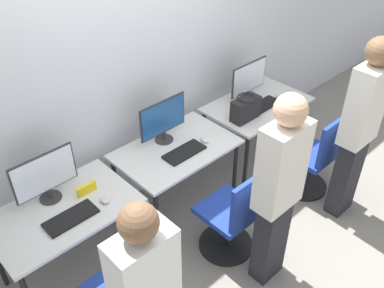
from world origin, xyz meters
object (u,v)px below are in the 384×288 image
object	(u,v)px
keyboard_center	(184,152)
mouse_center	(204,140)
person_right	(360,125)
handbag	(246,108)
office_chair_center	(232,219)
mouse_right	(279,96)
monitor_center	(163,120)
office_chair_right	(313,160)
mouse_left	(104,200)
monitor_right	(249,79)
keyboard_right	(263,105)
person_center	(278,189)
keyboard_left	(71,218)
monitor_left	(45,176)

from	to	relation	value
keyboard_center	mouse_center	world-z (taller)	mouse_center
person_right	handbag	xyz separation A→B (m)	(-0.33, 0.98, -0.13)
office_chair_center	mouse_right	world-z (taller)	office_chair_center
monitor_center	keyboard_center	xyz separation A→B (m)	(0.00, -0.27, -0.21)
office_chair_center	office_chair_right	size ratio (longest dim) A/B	1.00
mouse_left	monitor_right	distance (m)	2.00
monitor_right	person_right	bearing A→B (deg)	-89.72
mouse_left	office_chair_right	distance (m)	2.11
mouse_center	handbag	distance (m)	0.56
office_chair_center	keyboard_center	bearing A→B (deg)	88.87
monitor_center	office_chair_right	distance (m)	1.56
keyboard_center	keyboard_right	size ratio (longest dim) A/B	1.00
handbag	office_chair_center	bearing A→B (deg)	-143.33
office_chair_center	person_center	distance (m)	0.67
keyboard_left	keyboard_center	distance (m)	1.12
keyboard_left	monitor_right	distance (m)	2.27
keyboard_center	mouse_right	bearing A→B (deg)	1.14
office_chair_right	monitor_left	bearing A→B (deg)	158.57
keyboard_center	keyboard_right	world-z (taller)	same
office_chair_right	monitor_center	bearing A→B (deg)	142.52
keyboard_center	office_chair_right	world-z (taller)	office_chair_right
monitor_center	office_chair_center	bearing A→B (deg)	-90.78
monitor_center	monitor_right	bearing A→B (deg)	-1.25
monitor_left	person_right	size ratio (longest dim) A/B	0.28
monitor_left	office_chair_right	world-z (taller)	monitor_left
mouse_left	office_chair_right	world-z (taller)	office_chair_right
handbag	office_chair_right	bearing A→B (deg)	-60.51
keyboard_left	handbag	distance (m)	1.93
mouse_left	office_chair_right	size ratio (longest dim) A/B	0.10
monitor_left	handbag	world-z (taller)	monitor_left
mouse_left	mouse_right	distance (m)	2.22
mouse_center	person_right	distance (m)	1.34
monitor_left	office_chair_right	size ratio (longest dim) A/B	0.55
office_chair_right	keyboard_right	bearing A→B (deg)	92.56
keyboard_left	monitor_center	xyz separation A→B (m)	(1.12, 0.29, 0.21)
monitor_left	mouse_left	xyz separation A→B (m)	(0.28, -0.32, -0.20)
keyboard_left	mouse_right	distance (m)	2.50
keyboard_left	monitor_right	world-z (taller)	monitor_right
mouse_left	person_center	bearing A→B (deg)	-47.08
monitor_left	keyboard_center	distance (m)	1.18
keyboard_left	mouse_center	world-z (taller)	mouse_center
keyboard_left	mouse_right	bearing A→B (deg)	1.01
keyboard_right	monitor_left	bearing A→B (deg)	173.63
office_chair_right	handbag	xyz separation A→B (m)	(-0.35, 0.62, 0.47)
monitor_center	mouse_center	distance (m)	0.42
monitor_left	keyboard_center	world-z (taller)	monitor_left
office_chair_center	monitor_right	xyz separation A→B (m)	(1.14, 0.85, 0.57)
person_center	person_right	distance (m)	1.11
mouse_left	monitor_center	distance (m)	0.92
mouse_left	handbag	bearing A→B (deg)	1.32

